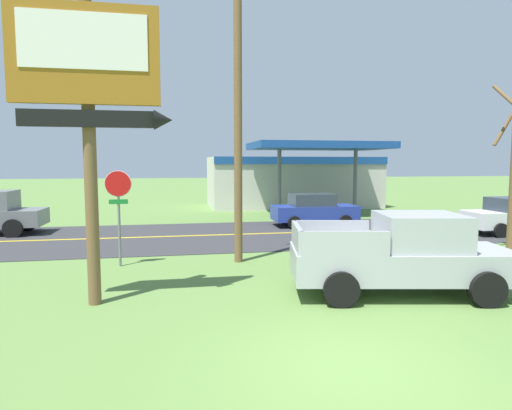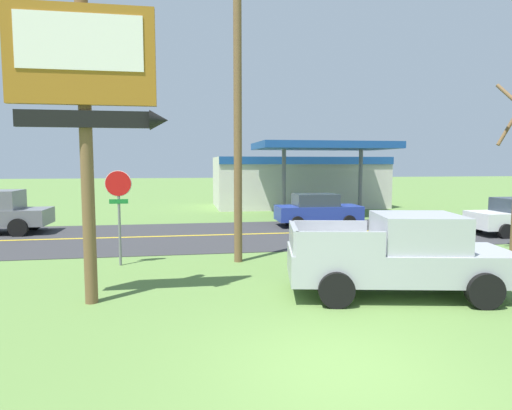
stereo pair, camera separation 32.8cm
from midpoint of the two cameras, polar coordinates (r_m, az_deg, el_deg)
ground_plane at (r=7.37m, az=10.99°, el=-20.13°), size 180.00×180.00×0.00m
road_asphalt at (r=19.59m, az=-3.20°, el=-3.85°), size 140.00×8.00×0.02m
road_centre_line at (r=19.58m, az=-3.20°, el=-3.82°), size 126.00×0.20×0.01m
motel_sign at (r=10.39m, az=-21.60°, el=13.75°), size 3.33×0.54×6.81m
stop_sign at (r=14.09m, az=-18.01°, el=0.52°), size 0.80×0.08×2.95m
utility_pole at (r=14.16m, az=-3.04°, el=14.18°), size 2.05×0.26×9.98m
gas_station at (r=32.28m, az=4.51°, el=3.24°), size 12.00×11.50×4.40m
pickup_silver_parked_on_lawn at (r=11.22m, az=17.70°, el=-6.16°), size 5.48×2.96×1.96m
car_blue_near_lane at (r=22.35m, az=7.07°, el=-0.61°), size 4.20×2.00×1.64m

